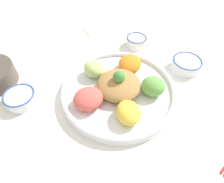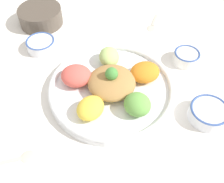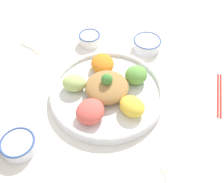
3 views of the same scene
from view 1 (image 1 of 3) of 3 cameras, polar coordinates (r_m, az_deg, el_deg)
The scene contains 6 objects.
ground_plane at distance 0.67m, azimuth 4.34°, elevation -3.22°, with size 2.40×2.40×0.00m, color white.
salad_platter at distance 0.68m, azimuth 1.98°, elevation 0.94°, with size 0.42×0.42×0.11m.
sauce_bowl_red at distance 0.91m, azimuth 7.42°, elevation 15.03°, with size 0.09×0.09×0.04m.
rice_bowl_blue at distance 0.73m, azimuth -26.21°, elevation -1.74°, with size 0.11×0.11×0.04m.
sauce_bowl_dark at distance 0.83m, azimuth 21.72°, elevation 7.83°, with size 0.12×0.12×0.04m.
serving_spoon_extra at distance 0.99m, azimuth -6.83°, elevation 16.83°, with size 0.11×0.11×0.01m.
Camera 1 is at (0.40, 0.07, 0.54)m, focal length 30.00 mm.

